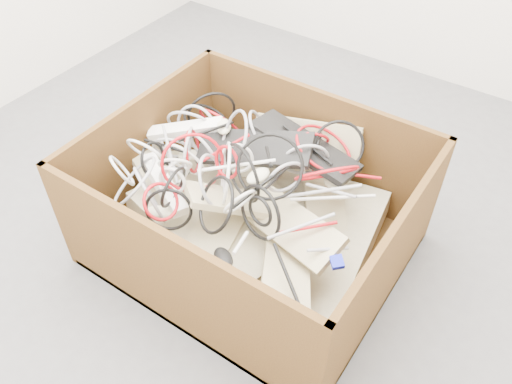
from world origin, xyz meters
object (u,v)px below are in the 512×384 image
Objects in this scene: power_strip_right at (163,184)px; vga_plug at (337,262)px; cardboard_box at (250,223)px; power_strip_left at (186,130)px.

power_strip_right is 6.49× the size of vga_plug.
vga_plug is at bearing 27.57° from power_strip_right.
power_strip_right is at bearing -147.01° from cardboard_box.
power_strip_left is at bearing -148.80° from vga_plug.
vga_plug is at bearing -16.92° from cardboard_box.
cardboard_box is 3.54× the size of power_strip_left.
cardboard_box is at bearing -150.23° from vga_plug.
power_strip_right is (-0.27, -0.17, 0.20)m from cardboard_box.
cardboard_box is 0.38m from power_strip_right.
cardboard_box is 24.87× the size of vga_plug.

